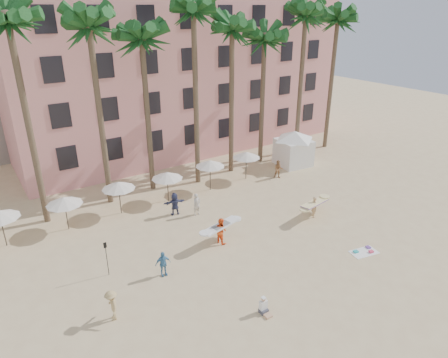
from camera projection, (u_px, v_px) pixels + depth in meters
name	position (u px, v px, depth m)	size (l,w,h in m)	color
ground	(278.00, 274.00, 23.78)	(120.00, 120.00, 0.00)	#D1B789
pink_hotel	(175.00, 72.00, 43.97)	(35.00, 14.00, 16.00)	#DB8C85
palm_row	(162.00, 31.00, 30.30)	(44.40, 5.40, 16.30)	brown
umbrella_row	(144.00, 180.00, 30.83)	(22.50, 2.70, 2.73)	#332B23
cabana	(294.00, 145.00, 39.42)	(5.01, 5.01, 3.50)	white
beach_towel	(364.00, 251.00, 25.92)	(1.96, 1.33, 0.14)	white
carrier_yellow	(315.00, 205.00, 29.94)	(3.00, 1.42, 1.65)	tan
carrier_white	(221.00, 230.00, 26.61)	(2.86, 1.16, 1.82)	#FF561A
beachgoers	(191.00, 220.00, 28.08)	(19.94, 10.28, 1.79)	#9E6B42
paddle	(106.00, 255.00, 23.19)	(0.18, 0.04, 2.23)	black
seated_man	(264.00, 308.00, 20.65)	(0.42, 0.73, 0.95)	#3F3F4C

